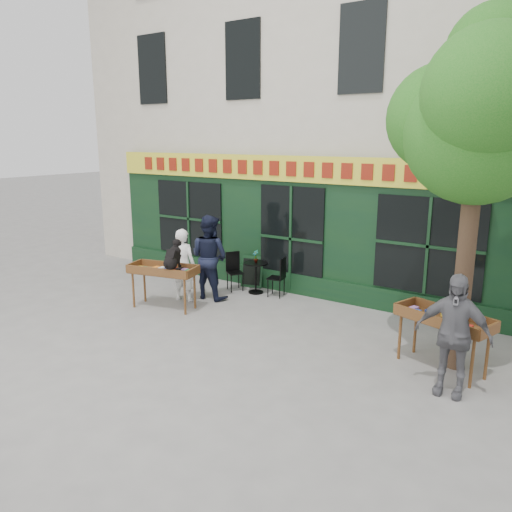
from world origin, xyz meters
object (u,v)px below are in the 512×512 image
Objects in this scene: dog at (173,254)px; woman at (183,265)px; bistro_table at (256,271)px; man_left at (209,257)px; book_cart_right at (444,322)px; man_right at (453,335)px; book_cart_center at (163,272)px.

dog is 0.35× the size of woman.
woman is 2.23× the size of bistro_table.
man_left is at bearing -140.56° from woman.
book_cart_right is (5.89, -0.35, -0.03)m from woman.
man_right reaches higher than book_cart_right.
woman reaches higher than book_cart_center.
book_cart_center is at bearing 71.00° from man_left.
book_cart_center reaches higher than bistro_table.
woman is at bearing 77.60° from book_cart_center.
man_right is at bearing 164.32° from man_left.
woman is 0.64m from man_left.
book_cart_right is 5.57m from man_left.
bistro_table is at bearing -140.37° from woman.
man_left is at bearing -170.17° from book_cart_right.
book_cart_center is at bearing -158.56° from book_cart_right.
man_left is (0.04, 1.19, -0.30)m from dog.
book_cart_right is 0.82× the size of man_left.
bistro_table is at bearing 152.49° from man_right.
book_cart_center is 0.87× the size of man_right.
woman is 0.92× the size of man_right.
man_right reaches higher than bistro_table.
book_cart_center is 2.33m from bistro_table.
bistro_table is (-5.10, 2.49, -0.38)m from man_right.
woman is at bearing 51.52° from man_left.
dog is (0.35, -0.05, 0.47)m from book_cart_center.
man_right is 0.93× the size of man_left.
woman is 0.86× the size of man_left.
man_left is at bearing 75.87° from dog.
dog is 0.33× the size of man_right.
book_cart_center is 1.22m from man_left.
bistro_table is (0.74, 2.09, -0.75)m from dog.
bistro_table is at bearing 49.59° from book_cart_center.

